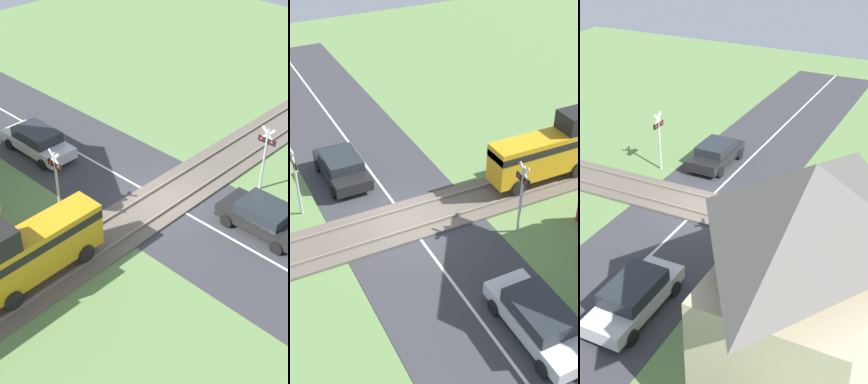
# 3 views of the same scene
# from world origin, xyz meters

# --- Properties ---
(ground_plane) EXTENTS (60.00, 60.00, 0.00)m
(ground_plane) POSITION_xyz_m (0.00, 0.00, 0.00)
(ground_plane) COLOR #66894C
(road_surface) EXTENTS (48.00, 6.40, 0.02)m
(road_surface) POSITION_xyz_m (0.00, 0.00, 0.01)
(road_surface) COLOR #38383D
(road_surface) RESTS_ON ground_plane
(track_bed) EXTENTS (2.80, 48.00, 0.24)m
(track_bed) POSITION_xyz_m (0.00, 0.00, 0.07)
(track_bed) COLOR #665B51
(track_bed) RESTS_ON ground_plane
(car_near_crossing) EXTENTS (3.92, 1.98, 1.35)m
(car_near_crossing) POSITION_xyz_m (-4.53, -1.44, 0.72)
(car_near_crossing) COLOR black
(car_near_crossing) RESTS_ON ground_plane
(car_far_side) EXTENTS (4.46, 1.88, 1.40)m
(car_far_side) POSITION_xyz_m (7.68, 1.44, 0.74)
(car_far_side) COLOR silver
(car_far_side) RESTS_ON ground_plane
(crossing_signal_west_approach) EXTENTS (0.90, 0.18, 3.38)m
(crossing_signal_west_approach) POSITION_xyz_m (-2.69, -3.99, 2.15)
(crossing_signal_west_approach) COLOR #B7B7B7
(crossing_signal_west_approach) RESTS_ON ground_plane
(crossing_signal_east_approach) EXTENTS (0.90, 0.18, 3.38)m
(crossing_signal_east_approach) POSITION_xyz_m (2.69, 3.99, 2.15)
(crossing_signal_east_approach) COLOR #B7B7B7
(crossing_signal_east_approach) RESTS_ON ground_plane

